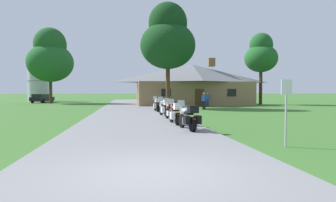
{
  "coord_description": "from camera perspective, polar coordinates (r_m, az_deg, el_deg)",
  "views": [
    {
      "loc": [
        -0.51,
        -5.97,
        1.75
      ],
      "look_at": [
        2.72,
        16.87,
        1.02
      ],
      "focal_mm": 30.89,
      "sensor_mm": 36.0,
      "label": 1
    }
  ],
  "objects": [
    {
      "name": "asphalt_driveway",
      "position": [
        24.03,
        -6.82,
        -2.29
      ],
      "size": [
        6.4,
        80.0,
        0.06
      ],
      "primitive_type": "cube",
      "color": "slate",
      "rests_on": "ground"
    },
    {
      "name": "bystander_blue_shirt_near_lodge",
      "position": [
        34.42,
        7.77,
        0.48
      ],
      "size": [
        0.54,
        0.28,
        1.69
      ],
      "rotation": [
        0.0,
        0.0,
        2.96
      ],
      "color": "navy",
      "rests_on": "ground"
    },
    {
      "name": "motorcycle_yellow_fifth_in_row",
      "position": [
        22.3,
        -0.88,
        -1.11
      ],
      "size": [
        0.87,
        2.08,
        1.3
      ],
      "rotation": [
        0.0,
        0.0,
        0.12
      ],
      "color": "black",
      "rests_on": "asphalt_driveway"
    },
    {
      "name": "tree_right_of_lodge",
      "position": [
        41.75,
        17.88,
        8.7
      ],
      "size": [
        4.44,
        4.44,
        9.76
      ],
      "color": "#422D19",
      "rests_on": "ground"
    },
    {
      "name": "tree_left_far",
      "position": [
        47.06,
        -22.21,
        7.98
      ],
      "size": [
        6.74,
        6.74,
        11.32
      ],
      "color": "#422D19",
      "rests_on": "ground"
    },
    {
      "name": "tree_by_lodge_front",
      "position": [
        31.09,
        -0.03,
        12.15
      ],
      "size": [
        5.81,
        5.81,
        11.14
      ],
      "color": "#422D19",
      "rests_on": "ground"
    },
    {
      "name": "parked_black_suv_far_left",
      "position": [
        50.14,
        -23.58,
        0.56
      ],
      "size": [
        2.75,
        4.88,
        1.4
      ],
      "rotation": [
        0.0,
        0.0,
        -0.21
      ],
      "color": "black",
      "rests_on": "ground"
    },
    {
      "name": "stone_lodge",
      "position": [
        38.81,
        4.8,
        3.33
      ],
      "size": [
        15.38,
        8.34,
        6.28
      ],
      "color": "#896B4C",
      "rests_on": "ground"
    },
    {
      "name": "bystander_olive_shirt_beside_signpost",
      "position": [
        30.63,
        7.06,
        0.31
      ],
      "size": [
        0.26,
        0.55,
        1.69
      ],
      "rotation": [
        0.0,
        0.0,
        4.6
      ],
      "color": "#75664C",
      "rests_on": "ground"
    },
    {
      "name": "metal_silo_distant",
      "position": [
        56.54,
        -24.2,
        4.09
      ],
      "size": [
        3.64,
        3.64,
        8.26
      ],
      "color": "#B2B7BC",
      "rests_on": "ground"
    },
    {
      "name": "bystander_blue_shirt_by_tree",
      "position": [
        28.53,
        7.1,
        0.17
      ],
      "size": [
        0.42,
        0.41,
        1.67
      ],
      "rotation": [
        0.0,
        0.0,
        5.52
      ],
      "color": "black",
      "rests_on": "ground"
    },
    {
      "name": "metal_signpost_roadside",
      "position": [
        9.85,
        22.28,
        -0.65
      ],
      "size": [
        0.36,
        0.06,
        2.14
      ],
      "color": "#9EA0A5",
      "rests_on": "ground"
    },
    {
      "name": "ground_plane",
      "position": [
        26.03,
        -6.92,
        -2.04
      ],
      "size": [
        500.0,
        500.0,
        0.0
      ],
      "primitive_type": "plane",
      "color": "#386628"
    },
    {
      "name": "motorcycle_orange_third_in_row",
      "position": [
        17.5,
        0.38,
        -1.89
      ],
      "size": [
        0.66,
        2.08,
        1.3
      ],
      "rotation": [
        0.0,
        0.0,
        0.07
      ],
      "color": "black",
      "rests_on": "asphalt_driveway"
    },
    {
      "name": "motorcycle_silver_farthest_in_row",
      "position": [
        24.94,
        -2.2,
        -0.8
      ],
      "size": [
        0.78,
        2.08,
        1.3
      ],
      "rotation": [
        0.0,
        0.0,
        0.06
      ],
      "color": "black",
      "rests_on": "asphalt_driveway"
    },
    {
      "name": "motorcycle_red_second_in_row",
      "position": [
        15.05,
        1.49,
        -2.54
      ],
      "size": [
        0.79,
        2.08,
        1.3
      ],
      "rotation": [
        0.0,
        0.0,
        0.06
      ],
      "color": "black",
      "rests_on": "asphalt_driveway"
    },
    {
      "name": "motorcycle_blue_fourth_in_row",
      "position": [
        20.03,
        -0.65,
        -1.45
      ],
      "size": [
        0.91,
        2.08,
        1.3
      ],
      "rotation": [
        0.0,
        0.0,
        0.15
      ],
      "color": "black",
      "rests_on": "asphalt_driveway"
    },
    {
      "name": "motorcycle_silver_nearest_to_camera",
      "position": [
        12.74,
        4.12,
        -3.33
      ],
      "size": [
        0.89,
        2.08,
        1.3
      ],
      "rotation": [
        0.0,
        0.0,
        0.13
      ],
      "color": "black",
      "rests_on": "asphalt_driveway"
    }
  ]
}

